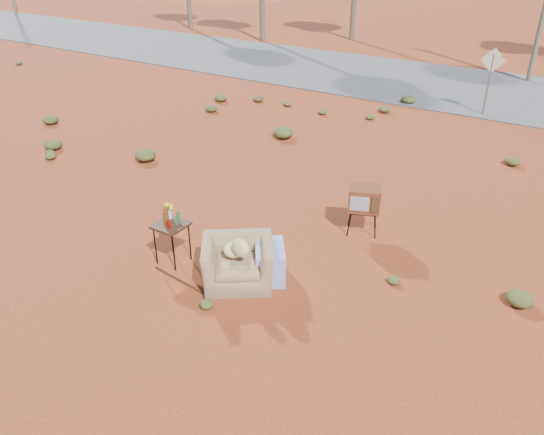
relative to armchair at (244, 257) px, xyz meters
The scene contains 8 objects.
ground 0.56m from the armchair, 158.36° to the left, with size 140.00×140.00×0.00m, color #943C1D.
highway 15.10m from the armchair, 90.89° to the left, with size 140.00×7.00×0.04m, color #565659.
armchair is the anchor object (origin of this frame).
tv_unit 2.91m from the armchair, 68.71° to the left, with size 0.77×0.69×1.01m.
side_table 1.55m from the armchair, behind, with size 0.56×0.56×1.11m.
rusty_bar 1.21m from the armchair, 144.51° to the right, with size 0.04×0.04×1.43m, color #492613.
road_sign 12.20m from the armchair, 84.03° to the left, with size 0.78×0.06×2.19m.
scrub_patch 4.64m from the armchair, 103.24° to the left, with size 17.49×8.07×0.33m.
Camera 1 is at (4.82, -6.37, 5.54)m, focal length 35.00 mm.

